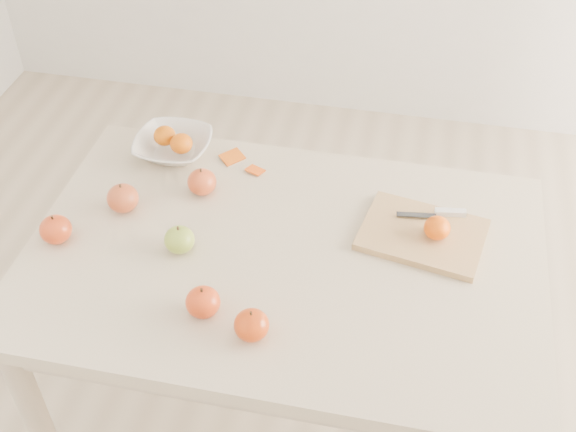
# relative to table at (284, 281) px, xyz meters

# --- Properties ---
(ground) EXTENTS (3.50, 3.50, 0.00)m
(ground) POSITION_rel_table_xyz_m (0.00, 0.00, -0.65)
(ground) COLOR #C6B293
(ground) RESTS_ON ground
(table) EXTENTS (1.20, 0.80, 0.75)m
(table) POSITION_rel_table_xyz_m (0.00, 0.00, 0.00)
(table) COLOR beige
(table) RESTS_ON ground
(cutting_board) EXTENTS (0.32, 0.26, 0.02)m
(cutting_board) POSITION_rel_table_xyz_m (0.31, 0.12, 0.11)
(cutting_board) COLOR tan
(cutting_board) RESTS_ON table
(board_tangerine) EXTENTS (0.06, 0.06, 0.05)m
(board_tangerine) POSITION_rel_table_xyz_m (0.34, 0.11, 0.14)
(board_tangerine) COLOR #DF6407
(board_tangerine) RESTS_ON cutting_board
(fruit_bowl) EXTENTS (0.20, 0.20, 0.05)m
(fruit_bowl) POSITION_rel_table_xyz_m (-0.37, 0.31, 0.12)
(fruit_bowl) COLOR white
(fruit_bowl) RESTS_ON table
(bowl_tangerine_near) EXTENTS (0.06, 0.06, 0.05)m
(bowl_tangerine_near) POSITION_rel_table_xyz_m (-0.40, 0.32, 0.15)
(bowl_tangerine_near) COLOR #CC6207
(bowl_tangerine_near) RESTS_ON fruit_bowl
(bowl_tangerine_far) EXTENTS (0.06, 0.06, 0.05)m
(bowl_tangerine_far) POSITION_rel_table_xyz_m (-0.34, 0.30, 0.15)
(bowl_tangerine_far) COLOR orange
(bowl_tangerine_far) RESTS_ON fruit_bowl
(orange_peel_a) EXTENTS (0.07, 0.07, 0.01)m
(orange_peel_a) POSITION_rel_table_xyz_m (-0.21, 0.32, 0.10)
(orange_peel_a) COLOR #CF570E
(orange_peel_a) RESTS_ON table
(orange_peel_b) EXTENTS (0.06, 0.05, 0.01)m
(orange_peel_b) POSITION_rel_table_xyz_m (-0.14, 0.28, 0.10)
(orange_peel_b) COLOR #ED5610
(orange_peel_b) RESTS_ON table
(paring_knife) EXTENTS (0.17, 0.06, 0.01)m
(paring_knife) POSITION_rel_table_xyz_m (0.36, 0.19, 0.12)
(paring_knife) COLOR white
(paring_knife) RESTS_ON cutting_board
(apple_green) EXTENTS (0.07, 0.07, 0.06)m
(apple_green) POSITION_rel_table_xyz_m (-0.24, -0.04, 0.13)
(apple_green) COLOR olive
(apple_green) RESTS_ON table
(apple_red_e) EXTENTS (0.07, 0.07, 0.07)m
(apple_red_e) POSITION_rel_table_xyz_m (-0.01, -0.25, 0.13)
(apple_red_e) COLOR #9A0D07
(apple_red_e) RESTS_ON table
(apple_red_c) EXTENTS (0.07, 0.07, 0.07)m
(apple_red_c) POSITION_rel_table_xyz_m (-0.13, -0.21, 0.13)
(apple_red_c) COLOR #A3110A
(apple_red_c) RESTS_ON table
(apple_red_d) EXTENTS (0.08, 0.08, 0.07)m
(apple_red_d) POSITION_rel_table_xyz_m (-0.53, -0.07, 0.13)
(apple_red_d) COLOR #9F070E
(apple_red_d) RESTS_ON table
(apple_red_b) EXTENTS (0.08, 0.08, 0.07)m
(apple_red_b) POSITION_rel_table_xyz_m (-0.42, 0.07, 0.13)
(apple_red_b) COLOR maroon
(apple_red_b) RESTS_ON table
(apple_red_a) EXTENTS (0.07, 0.07, 0.07)m
(apple_red_a) POSITION_rel_table_xyz_m (-0.25, 0.17, 0.13)
(apple_red_a) COLOR #A3220F
(apple_red_a) RESTS_ON table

